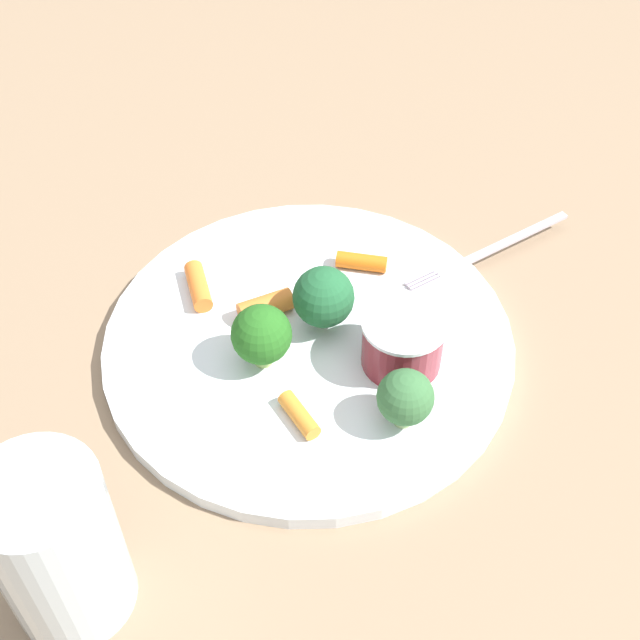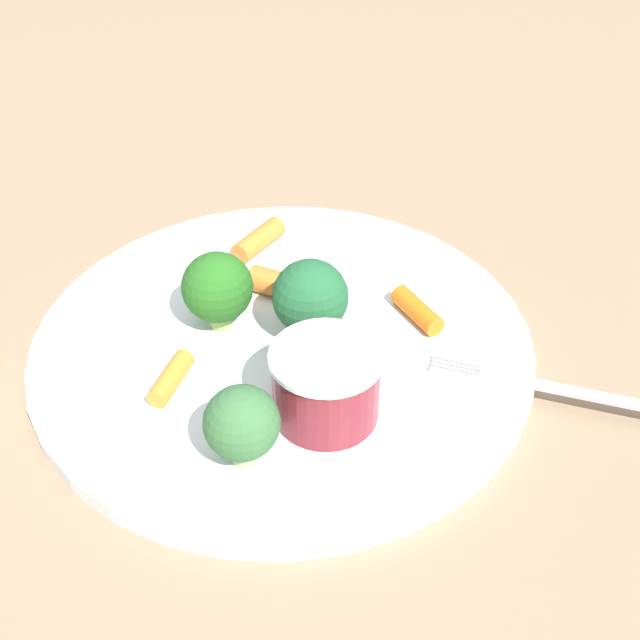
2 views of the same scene
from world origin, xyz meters
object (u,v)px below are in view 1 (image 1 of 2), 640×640
plate (309,343)px  broccoli_floret_2 (405,398)px  carrot_stick_0 (296,415)px  carrot_stick_1 (266,306)px  carrot_stick_2 (198,286)px  sauce_cup (403,342)px  broccoli_floret_0 (261,335)px  fork (487,252)px  broccoli_floret_1 (324,297)px  carrot_stick_3 (362,262)px  drinking_glass (57,547)px

plate → broccoli_floret_2: 0.10m
carrot_stick_0 → carrot_stick_1: carrot_stick_1 is taller
carrot_stick_0 → carrot_stick_1: (0.03, -0.10, 0.00)m
carrot_stick_2 → sauce_cup: bearing=159.9°
sauce_cup → carrot_stick_0: (0.07, 0.06, -0.02)m
sauce_cup → carrot_stick_2: size_ratio=1.37×
broccoli_floret_0 → fork: 0.21m
broccoli_floret_1 → broccoli_floret_2: bearing=125.4°
broccoli_floret_0 → carrot_stick_3: bearing=-123.0°
broccoli_floret_2 → fork: 0.19m
plate → broccoli_floret_2: broccoli_floret_2 is taller
broccoli_floret_0 → carrot_stick_2: 0.09m
carrot_stick_2 → carrot_stick_3: 0.13m
carrot_stick_1 → carrot_stick_3: (-0.07, -0.06, -0.00)m
carrot_stick_0 → fork: carrot_stick_0 is taller
broccoli_floret_1 → drinking_glass: (0.13, 0.22, 0.02)m
carrot_stick_1 → fork: 0.19m
broccoli_floret_1 → carrot_stick_0: size_ratio=1.40×
plate → carrot_stick_1: 0.04m
carrot_stick_1 → carrot_stick_2: bearing=-18.5°
plate → carrot_stick_3: size_ratio=7.61×
carrot_stick_3 → fork: (-0.10, -0.02, -0.01)m
carrot_stick_0 → drinking_glass: 0.18m
plate → sauce_cup: (-0.07, 0.02, 0.03)m
plate → fork: (-0.14, -0.10, 0.01)m
carrot_stick_0 → drinking_glass: bearing=47.3°
carrot_stick_2 → fork: 0.23m
carrot_stick_2 → carrot_stick_0: bearing=126.7°
plate → broccoli_floret_0: bearing=39.6°
carrot_stick_2 → broccoli_floret_2: bearing=145.1°
carrot_stick_2 → carrot_stick_3: (-0.12, -0.04, -0.00)m
plate → carrot_stick_0: bearing=88.1°
broccoli_floret_1 → carrot_stick_2: 0.10m
carrot_stick_1 → fork: (-0.17, -0.08, -0.01)m
broccoli_floret_0 → fork: bearing=-142.8°
sauce_cup → drinking_glass: (0.19, 0.19, 0.03)m
drinking_glass → broccoli_floret_2: bearing=-145.2°
broccoli_floret_0 → carrot_stick_0: bearing=119.3°
carrot_stick_3 → fork: 0.10m
broccoli_floret_2 → carrot_stick_3: broccoli_floret_2 is taller
carrot_stick_1 → carrot_stick_2: (0.05, -0.02, -0.00)m
sauce_cup → broccoli_floret_0: (0.10, 0.01, 0.01)m
carrot_stick_1 → carrot_stick_3: bearing=-141.6°
carrot_stick_3 → carrot_stick_2: bearing=16.7°
plate → carrot_stick_0: carrot_stick_0 is taller
broccoli_floret_0 → drinking_glass: 0.20m
broccoli_floret_0 → plate: bearing=-140.4°
carrot_stick_1 → carrot_stick_3: carrot_stick_1 is taller
carrot_stick_3 → carrot_stick_1: bearing=38.4°
plate → carrot_stick_0: 0.08m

